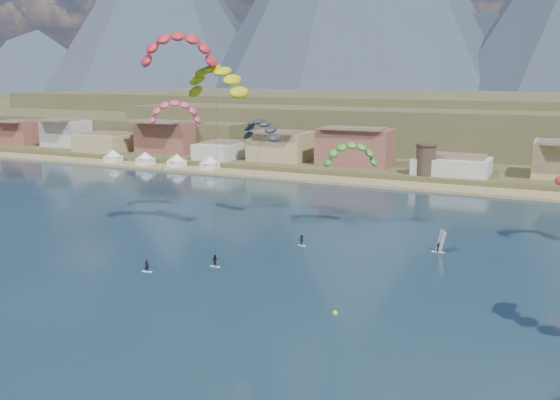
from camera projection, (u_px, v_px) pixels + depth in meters
name	position (u px, v px, depth m)	size (l,w,h in m)	color
ground	(149.00, 351.00, 61.15)	(2400.00, 2400.00, 0.00)	black
beach	(399.00, 185.00, 155.17)	(2200.00, 12.00, 0.90)	tan
land	(517.00, 108.00, 558.13)	(2200.00, 900.00, 4.00)	brown
foothills	(522.00, 122.00, 256.35)	(940.00, 210.00, 18.00)	brown
town	(286.00, 143.00, 184.39)	(400.00, 24.00, 12.00)	beige
watchtower	(426.00, 159.00, 158.96)	(5.82, 5.82, 8.60)	#47382D
beach_tents	(160.00, 156.00, 186.08)	(43.40, 6.40, 5.00)	white
kitesurfer_red	(179.00, 44.00, 92.74)	(13.34, 19.32, 36.53)	silver
kitesurfer_yellow	(216.00, 77.00, 95.97)	(13.51, 16.00, 31.63)	silver
kitesurfer_green	(350.00, 151.00, 106.62)	(10.91, 17.73, 19.53)	silver
distant_kite_pink	(175.00, 108.00, 114.17)	(10.98, 9.32, 25.04)	#262626
distant_kite_dark	(261.00, 126.00, 113.47)	(10.16, 7.44, 21.61)	#262626
windsurfer	(439.00, 245.00, 95.68)	(2.09, 2.28, 3.66)	silver
buoy	(335.00, 313.00, 70.85)	(0.62, 0.62, 0.62)	yellow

